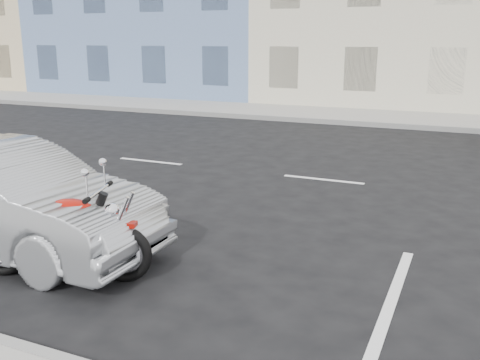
{
  "coord_description": "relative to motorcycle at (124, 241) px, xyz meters",
  "views": [
    {
      "loc": [
        0.62,
        -9.91,
        2.66
      ],
      "look_at": [
        -2.25,
        -3.47,
        0.8
      ],
      "focal_mm": 40.0,
      "sensor_mm": 36.0,
      "label": 1
    }
  ],
  "objects": [
    {
      "name": "motorcycle",
      "position": [
        0.0,
        0.0,
        0.0
      ],
      "size": [
        2.08,
        0.92,
        1.07
      ],
      "rotation": [
        0.0,
        0.0,
        0.3
      ],
      "color": "black",
      "rests_on": "ground"
    },
    {
      "name": "curb_far",
      "position": [
        -2.19,
        12.35,
        -0.41
      ],
      "size": [
        80.0,
        0.12,
        0.16
      ],
      "primitive_type": "cube",
      "color": "gray",
      "rests_on": "ground"
    },
    {
      "name": "sidewalk_far",
      "position": [
        -2.19,
        14.05,
        -0.41
      ],
      "size": [
        80.0,
        3.4,
        0.15
      ],
      "primitive_type": "cube",
      "color": "gray",
      "rests_on": "ground"
    },
    {
      "name": "ground",
      "position": [
        2.81,
        5.35,
        -0.49
      ],
      "size": [
        120.0,
        120.0,
        0.0
      ],
      "primitive_type": "plane",
      "color": "black",
      "rests_on": "ground"
    },
    {
      "name": "sedan_silver",
      "position": [
        -1.94,
        0.16,
        0.2
      ],
      "size": [
        4.23,
        1.53,
        1.39
      ],
      "primitive_type": "imported",
      "rotation": [
        0.0,
        0.0,
        1.56
      ],
      "color": "#94979B",
      "rests_on": "ground"
    }
  ]
}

